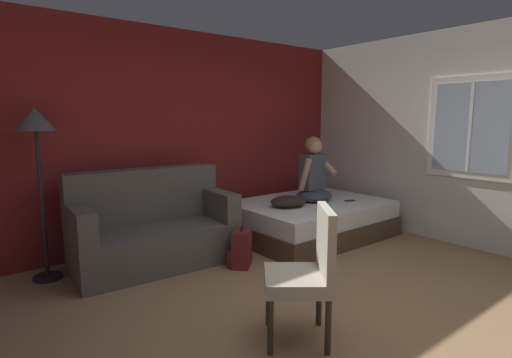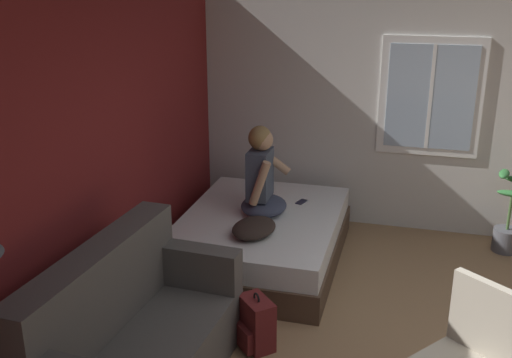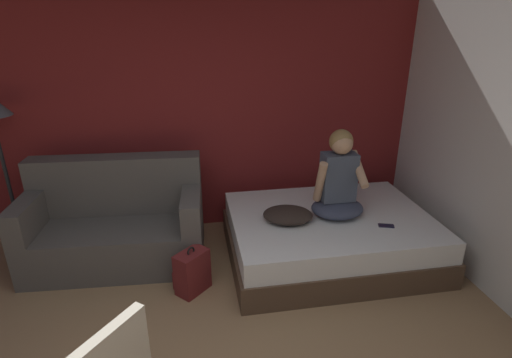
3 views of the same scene
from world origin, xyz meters
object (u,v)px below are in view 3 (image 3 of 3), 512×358
at_px(couch, 117,225).
at_px(cell_phone, 386,226).
at_px(person_seated, 339,182).
at_px(throw_pillow, 288,215).
at_px(backpack, 192,272).
at_px(bed, 329,236).

bearing_deg(couch, cell_phone, -14.01).
relative_size(person_seated, cell_phone, 6.08).
bearing_deg(cell_phone, throw_pillow, 91.69).
bearing_deg(backpack, person_seated, 12.79).
xyz_separation_m(backpack, throw_pillow, (0.95, 0.27, 0.36)).
height_order(person_seated, throw_pillow, person_seated).
xyz_separation_m(bed, person_seated, (0.06, 0.00, 0.60)).
xyz_separation_m(bed, cell_phone, (0.44, -0.31, 0.25)).
bearing_deg(person_seated, backpack, -167.21).
distance_m(person_seated, cell_phone, 0.61).
relative_size(bed, throw_pillow, 4.25).
bearing_deg(couch, backpack, -42.51).
xyz_separation_m(couch, cell_phone, (2.57, -0.64, 0.09)).
height_order(bed, person_seated, person_seated).
height_order(throw_pillow, cell_phone, throw_pillow).
bearing_deg(couch, throw_pillow, -12.97).
bearing_deg(backpack, cell_phone, 0.47).
distance_m(bed, person_seated, 0.60).
bearing_deg(throw_pillow, bed, 7.09).
relative_size(backpack, throw_pillow, 0.95).
xyz_separation_m(couch, throw_pillow, (1.67, -0.38, 0.16)).
bearing_deg(bed, cell_phone, -35.40).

